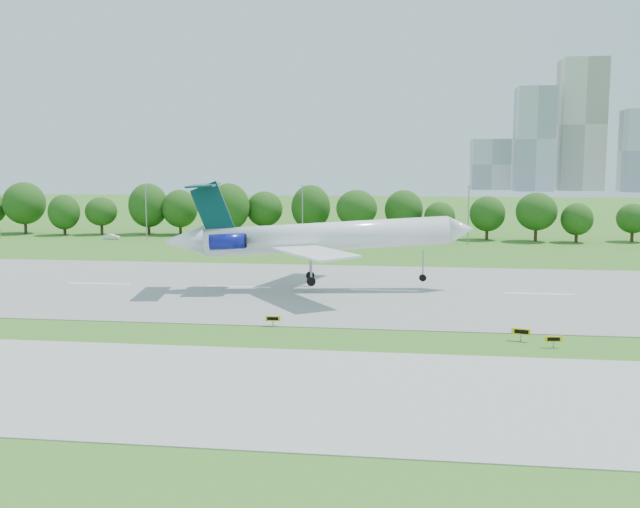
{
  "coord_description": "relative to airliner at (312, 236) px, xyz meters",
  "views": [
    {
      "loc": [
        3.75,
        -68.86,
        16.94
      ],
      "look_at": [
        -7.73,
        18.0,
        5.73
      ],
      "focal_mm": 40.0,
      "sensor_mm": 36.0,
      "label": 1
    }
  ],
  "objects": [
    {
      "name": "ground",
      "position": [
        9.76,
        -24.65,
        -7.26
      ],
      "size": [
        600.0,
        600.0,
        0.0
      ],
      "primitive_type": "plane",
      "color": "#36671B",
      "rests_on": "ground"
    },
    {
      "name": "runway",
      "position": [
        9.76,
        0.35,
        -7.22
      ],
      "size": [
        400.0,
        45.0,
        0.08
      ],
      "primitive_type": "cube",
      "color": "gray",
      "rests_on": "ground"
    },
    {
      "name": "taxiway",
      "position": [
        9.76,
        -42.65,
        -7.22
      ],
      "size": [
        400.0,
        23.0,
        0.08
      ],
      "primitive_type": "cube",
      "color": "#ADADA8",
      "rests_on": "ground"
    },
    {
      "name": "tree_line",
      "position": [
        9.76,
        67.35,
        -1.07
      ],
      "size": [
        288.4,
        8.4,
        10.4
      ],
      "color": "#382314",
      "rests_on": "ground"
    },
    {
      "name": "light_poles",
      "position": [
        7.26,
        57.35,
        -0.92
      ],
      "size": [
        175.9,
        0.25,
        12.19
      ],
      "color": "gray",
      "rests_on": "ground"
    },
    {
      "name": "skyline",
      "position": [
        109.92,
        365.96,
        23.2
      ],
      "size": [
        127.0,
        52.0,
        80.0
      ],
      "color": "#B2B2B7",
      "rests_on": "ground"
    },
    {
      "name": "airliner",
      "position": [
        0.0,
        0.0,
        0.0
      ],
      "size": [
        41.38,
        29.77,
        13.7
      ],
      "rotation": [
        0.0,
        -0.05,
        0.17
      ],
      "color": "white",
      "rests_on": "ground"
    },
    {
      "name": "taxi_sign_left",
      "position": [
        -0.91,
        -21.97,
        -6.44
      ],
      "size": [
        1.58,
        0.32,
        1.1
      ],
      "rotation": [
        0.0,
        0.0,
        0.08
      ],
      "color": "gray",
      "rests_on": "ground"
    },
    {
      "name": "taxi_sign_centre",
      "position": [
        23.85,
        -25.0,
        -6.34
      ],
      "size": [
        1.77,
        0.65,
        1.25
      ],
      "rotation": [
        0.0,
        0.0,
        -0.26
      ],
      "color": "gray",
      "rests_on": "ground"
    },
    {
      "name": "taxi_sign_right",
      "position": [
        26.48,
        -27.13,
        -6.45
      ],
      "size": [
        1.56,
        0.37,
        1.09
      ],
      "rotation": [
        0.0,
        0.0,
        0.12
      ],
      "color": "gray",
      "rests_on": "ground"
    },
    {
      "name": "service_vehicle_a",
      "position": [
        -53.63,
        57.6,
        -6.67
      ],
      "size": [
        3.58,
        1.3,
        1.17
      ],
      "primitive_type": "imported",
      "rotation": [
        0.0,
        0.0,
        1.55
      ],
      "color": "silver",
      "rests_on": "ground"
    },
    {
      "name": "service_vehicle_b",
      "position": [
        -18.3,
        53.36,
        -6.61
      ],
      "size": [
        3.96,
        1.94,
        1.3
      ],
      "primitive_type": "imported",
      "rotation": [
        0.0,
        0.0,
        1.68
      ],
      "color": "silver",
      "rests_on": "ground"
    }
  ]
}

